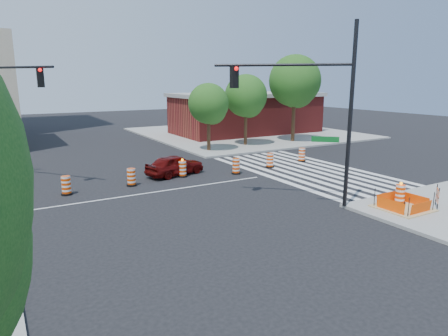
# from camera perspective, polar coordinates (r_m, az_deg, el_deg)

# --- Properties ---
(ground) EXTENTS (120.00, 120.00, 0.00)m
(ground) POSITION_cam_1_polar(r_m,az_deg,el_deg) (22.22, -10.27, -3.47)
(ground) COLOR black
(ground) RESTS_ON ground
(sidewalk_ne) EXTENTS (22.00, 22.00, 0.15)m
(sidewalk_ne) POSITION_cam_1_polar(r_m,az_deg,el_deg) (46.09, 3.15, 5.03)
(sidewalk_ne) COLOR gray
(sidewalk_ne) RESTS_ON ground
(crosswalk_east) EXTENTS (6.75, 13.50, 0.01)m
(crosswalk_east) POSITION_cam_1_polar(r_m,az_deg,el_deg) (27.76, 11.44, -0.31)
(crosswalk_east) COLOR silver
(crosswalk_east) RESTS_ON ground
(lane_centerline) EXTENTS (14.00, 0.12, 0.01)m
(lane_centerline) POSITION_cam_1_polar(r_m,az_deg,el_deg) (22.22, -10.27, -3.46)
(lane_centerline) COLOR silver
(lane_centerline) RESTS_ON ground
(excavation_pit) EXTENTS (2.20, 2.20, 0.90)m
(excavation_pit) POSITION_cam_1_polar(r_m,az_deg,el_deg) (20.48, 24.18, -5.12)
(excavation_pit) COLOR tan
(excavation_pit) RESTS_ON ground
(brick_storefront) EXTENTS (16.50, 8.50, 4.60)m
(brick_storefront) POSITION_cam_1_polar(r_m,az_deg,el_deg) (45.86, 3.19, 7.81)
(brick_storefront) COLOR maroon
(brick_storefront) RESTS_ON ground
(red_coupe) EXTENTS (4.22, 2.53, 1.34)m
(red_coupe) POSITION_cam_1_polar(r_m,az_deg,el_deg) (25.89, -7.04, 0.44)
(red_coupe) COLOR #520807
(red_coupe) RESTS_ON ground
(signal_pole_se) EXTENTS (4.86, 4.37, 8.45)m
(signal_pole_se) POSITION_cam_1_polar(r_m,az_deg,el_deg) (19.04, 12.40, 9.62)
(signal_pole_se) COLOR black
(signal_pole_se) RESTS_ON ground
(pit_drum) EXTENTS (0.56, 0.56, 1.10)m
(pit_drum) POSITION_cam_1_polar(r_m,az_deg,el_deg) (21.05, 23.84, -3.53)
(pit_drum) COLOR black
(pit_drum) RESTS_ON ground
(barricade) EXTENTS (0.71, 0.57, 1.03)m
(barricade) POSITION_cam_1_polar(r_m,az_deg,el_deg) (21.31, 28.19, -3.48)
(barricade) COLOR #E34204
(barricade) RESTS_ON ground
(tree_north_c) EXTENTS (3.43, 3.41, 5.80)m
(tree_north_c) POSITION_cam_1_polar(r_m,az_deg,el_deg) (33.88, -2.20, 8.85)
(tree_north_c) COLOR #382314
(tree_north_c) RESTS_ON ground
(tree_north_d) EXTENTS (3.86, 3.86, 6.56)m
(tree_north_d) POSITION_cam_1_polar(r_m,az_deg,el_deg) (36.83, 3.18, 9.92)
(tree_north_d) COLOR #382314
(tree_north_d) RESTS_ON ground
(tree_north_e) EXTENTS (4.95, 4.95, 8.42)m
(tree_north_e) POSITION_cam_1_polar(r_m,az_deg,el_deg) (39.62, 10.08, 11.74)
(tree_north_e) COLOR #382314
(tree_north_e) RESTS_ON ground
(median_drum_2) EXTENTS (0.60, 0.60, 1.02)m
(median_drum_2) POSITION_cam_1_polar(r_m,az_deg,el_deg) (22.94, -21.61, -2.42)
(median_drum_2) COLOR black
(median_drum_2) RESTS_ON ground
(median_drum_3) EXTENTS (0.60, 0.60, 1.02)m
(median_drum_3) POSITION_cam_1_polar(r_m,az_deg,el_deg) (23.75, -13.09, -1.36)
(median_drum_3) COLOR black
(median_drum_3) RESTS_ON ground
(median_drum_4) EXTENTS (0.60, 0.60, 1.18)m
(median_drum_4) POSITION_cam_1_polar(r_m,az_deg,el_deg) (25.41, -5.95, -0.18)
(median_drum_4) COLOR black
(median_drum_4) RESTS_ON ground
(median_drum_5) EXTENTS (0.60, 0.60, 1.02)m
(median_drum_5) POSITION_cam_1_polar(r_m,az_deg,el_deg) (26.08, 1.73, 0.19)
(median_drum_5) COLOR black
(median_drum_5) RESTS_ON ground
(median_drum_6) EXTENTS (0.60, 0.60, 1.02)m
(median_drum_6) POSITION_cam_1_polar(r_m,az_deg,el_deg) (28.13, 6.58, 1.01)
(median_drum_6) COLOR black
(median_drum_6) RESTS_ON ground
(median_drum_7) EXTENTS (0.60, 0.60, 1.02)m
(median_drum_7) POSITION_cam_1_polar(r_m,az_deg,el_deg) (30.61, 11.05, 1.80)
(median_drum_7) COLOR black
(median_drum_7) RESTS_ON ground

